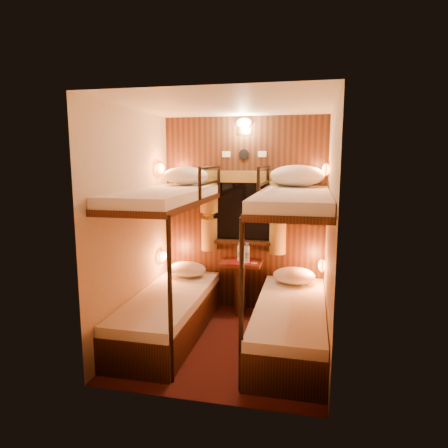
% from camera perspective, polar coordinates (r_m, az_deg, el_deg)
% --- Properties ---
extents(floor, '(2.10, 2.10, 0.00)m').
position_cam_1_polar(floor, '(4.35, 0.33, -16.54)').
color(floor, '#3A0F10').
rests_on(floor, ground).
extents(ceiling, '(2.10, 2.10, 0.00)m').
position_cam_1_polar(ceiling, '(3.94, 0.36, 16.66)').
color(ceiling, silver).
rests_on(ceiling, wall_back).
extents(wall_back, '(2.40, 0.00, 2.40)m').
position_cam_1_polar(wall_back, '(4.99, 2.88, 1.30)').
color(wall_back, '#C6B293').
rests_on(wall_back, floor).
extents(wall_front, '(2.40, 0.00, 2.40)m').
position_cam_1_polar(wall_front, '(2.98, -3.91, -4.25)').
color(wall_front, '#C6B293').
rests_on(wall_front, floor).
extents(wall_left, '(0.00, 2.40, 2.40)m').
position_cam_1_polar(wall_left, '(4.29, -12.82, -0.25)').
color(wall_left, '#C6B293').
rests_on(wall_left, floor).
extents(wall_right, '(0.00, 2.40, 2.40)m').
position_cam_1_polar(wall_right, '(3.89, 14.90, -1.31)').
color(wall_right, '#C6B293').
rests_on(wall_right, floor).
extents(back_panel, '(2.00, 0.03, 2.40)m').
position_cam_1_polar(back_panel, '(4.98, 2.85, 1.27)').
color(back_panel, black).
rests_on(back_panel, floor).
extents(bunk_left, '(0.72, 1.90, 1.82)m').
position_cam_1_polar(bunk_left, '(4.37, -7.90, -8.59)').
color(bunk_left, black).
rests_on(bunk_left, floor).
extents(bunk_right, '(0.72, 1.90, 1.82)m').
position_cam_1_polar(bunk_right, '(4.12, 9.52, -9.76)').
color(bunk_right, black).
rests_on(bunk_right, floor).
extents(window, '(1.00, 0.12, 0.79)m').
position_cam_1_polar(window, '(4.95, 2.79, 1.01)').
color(window, black).
rests_on(window, back_panel).
extents(curtains, '(1.10, 0.22, 1.00)m').
position_cam_1_polar(curtains, '(4.91, 2.73, 1.91)').
color(curtains, olive).
rests_on(curtains, back_panel).
extents(back_fixtures, '(0.54, 0.09, 0.48)m').
position_cam_1_polar(back_fixtures, '(4.90, 2.88, 13.40)').
color(back_fixtures, black).
rests_on(back_fixtures, back_panel).
extents(reading_lamps, '(2.00, 0.20, 1.25)m').
position_cam_1_polar(reading_lamps, '(4.64, 2.16, 1.19)').
color(reading_lamps, orange).
rests_on(reading_lamps, wall_left).
extents(table, '(0.50, 0.34, 0.66)m').
position_cam_1_polar(table, '(4.97, 2.41, -8.02)').
color(table, '#532013').
rests_on(table, floor).
extents(bottle_left, '(0.07, 0.07, 0.23)m').
position_cam_1_polar(bottle_left, '(4.92, 2.26, -4.18)').
color(bottle_left, '#99BFE5').
rests_on(bottle_left, table).
extents(bottle_right, '(0.07, 0.07, 0.24)m').
position_cam_1_polar(bottle_right, '(4.86, 3.30, -4.32)').
color(bottle_right, '#99BFE5').
rests_on(bottle_right, table).
extents(sachet_a, '(0.08, 0.06, 0.01)m').
position_cam_1_polar(sachet_a, '(4.83, 4.36, -5.61)').
color(sachet_a, silver).
rests_on(sachet_a, table).
extents(sachet_b, '(0.10, 0.10, 0.01)m').
position_cam_1_polar(sachet_b, '(4.86, 3.19, -5.50)').
color(sachet_b, silver).
rests_on(sachet_b, table).
extents(pillow_lower_left, '(0.47, 0.33, 0.18)m').
position_cam_1_polar(pillow_lower_left, '(4.97, -5.26, -6.45)').
color(pillow_lower_left, white).
rests_on(pillow_lower_left, bunk_left).
extents(pillow_lower_right, '(0.49, 0.35, 0.19)m').
position_cam_1_polar(pillow_lower_right, '(4.75, 9.97, -7.28)').
color(pillow_lower_right, white).
rests_on(pillow_lower_right, bunk_right).
extents(pillow_upper_left, '(0.54, 0.39, 0.21)m').
position_cam_1_polar(pillow_upper_left, '(4.79, -5.47, 6.87)').
color(pillow_upper_left, white).
rests_on(pillow_upper_left, bunk_left).
extents(pillow_upper_right, '(0.61, 0.44, 0.24)m').
position_cam_1_polar(pillow_upper_right, '(4.57, 10.39, 6.81)').
color(pillow_upper_right, white).
rests_on(pillow_upper_right, bunk_right).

